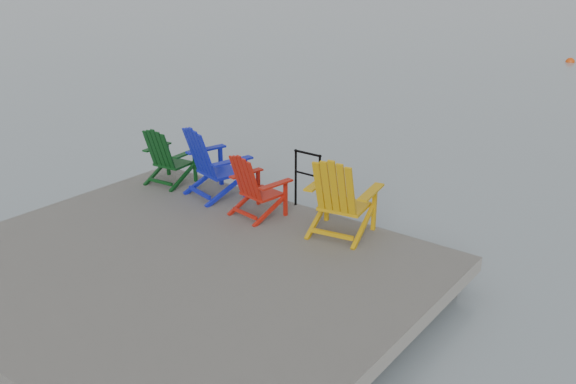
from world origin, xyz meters
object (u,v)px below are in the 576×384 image
Objects in this scene: chair_blue at (212,161)px; buoy_b at (570,62)px; handrail at (307,175)px; chair_yellow at (340,196)px; chair_green at (167,156)px; chair_red at (255,185)px.

chair_blue is 3.15× the size of buoy_b.
handrail is 0.78× the size of chair_blue.
handrail is 0.78× the size of chair_yellow.
chair_yellow reaches higher than chair_green.
chair_green is at bearing -162.92° from chair_blue.
chair_blue reaches higher than chair_red.
buoy_b is (-2.08, 20.62, -1.08)m from chair_yellow.
chair_blue is 2.41m from chair_yellow.
handrail is 0.82m from chair_red.
chair_blue reaches higher than chair_yellow.
chair_red reaches higher than buoy_b.
chair_green is at bearing -93.66° from buoy_b.
chair_blue is 1.08m from chair_red.
handrail reaches higher than buoy_b.
chair_blue reaches higher than chair_green.
buoy_b is (1.32, 20.67, -0.99)m from chair_green.
chair_red reaches higher than handrail.
chair_blue is at bearing -2.51° from chair_green.
chair_red is (1.06, -0.20, -0.09)m from chair_blue.
handrail is at bearing 6.99° from chair_green.
handrail is at bearing 66.27° from chair_red.
chair_blue is at bearing 178.10° from chair_red.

